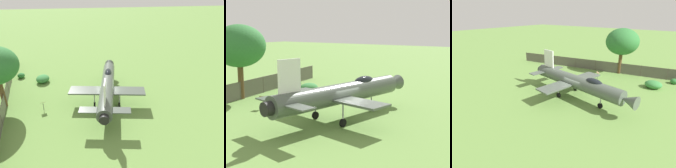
{
  "view_description": "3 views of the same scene",
  "coord_description": "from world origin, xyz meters",
  "views": [
    {
      "loc": [
        2.86,
        22.64,
        13.85
      ],
      "look_at": [
        -0.71,
        -0.74,
        2.02
      ],
      "focal_mm": 33.38,
      "sensor_mm": 36.0,
      "label": 1
    },
    {
      "loc": [
        -14.07,
        21.02,
        7.22
      ],
      "look_at": [
        0.51,
        -0.42,
        2.72
      ],
      "focal_mm": 53.28,
      "sensor_mm": 36.0,
      "label": 2
    },
    {
      "loc": [
        -17.34,
        -11.47,
        9.85
      ],
      "look_at": [
        -0.54,
        1.22,
        1.61
      ],
      "focal_mm": 29.71,
      "sensor_mm": 36.0,
      "label": 3
    }
  ],
  "objects": [
    {
      "name": "shrub_near_fence",
      "position": [
        8.91,
        -7.02,
        0.53
      ],
      "size": [
        1.91,
        2.25,
        1.06
      ],
      "color": "#387F3D",
      "rests_on": "ground_plane"
    },
    {
      "name": "display_jet",
      "position": [
        -0.06,
        -0.36,
        2.09
      ],
      "size": [
        9.34,
        14.81,
        5.11
      ],
      "rotation": [
        0.0,
        0.0,
        4.54
      ],
      "color": "#4C564C",
      "rests_on": "ground_plane"
    },
    {
      "name": "ground_plane",
      "position": [
        0.0,
        0.0,
        0.0
      ],
      "size": [
        200.0,
        200.0,
        0.0
      ],
      "primitive_type": "plane",
      "color": "#668E42"
    },
    {
      "name": "info_plaque",
      "position": [
        7.74,
        0.87,
        0.85
      ],
      "size": [
        0.7,
        0.58,
        1.14
      ],
      "color": "#333333",
      "rests_on": "ground_plane"
    },
    {
      "name": "shrub_by_tree",
      "position": [
        12.53,
        -9.11,
        0.38
      ],
      "size": [
        1.1,
        1.15,
        0.77
      ],
      "color": "#2D7033",
      "rests_on": "ground_plane"
    },
    {
      "name": "perimeter_fence",
      "position": [
        11.97,
        1.49,
        0.96
      ],
      "size": [
        6.32,
        33.83,
        1.82
      ],
      "rotation": [
        0.0,
        0.0,
        8.04
      ],
      "color": "#4C4238",
      "rests_on": "ground_plane"
    },
    {
      "name": "shade_tree",
      "position": [
        12.52,
        -0.72,
        5.3
      ],
      "size": [
        5.11,
        5.31,
        7.46
      ],
      "color": "brown",
      "rests_on": "ground_plane"
    }
  ]
}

